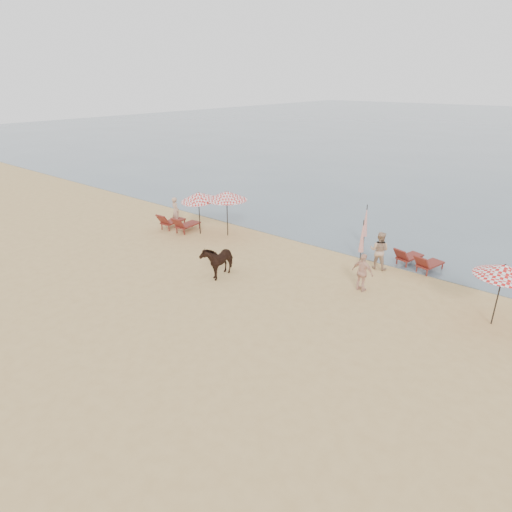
{
  "coord_description": "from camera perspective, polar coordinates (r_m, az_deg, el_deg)",
  "views": [
    {
      "loc": [
        10.5,
        -7.95,
        8.06
      ],
      "look_at": [
        0.0,
        5.0,
        1.1
      ],
      "focal_mm": 30.0,
      "sensor_mm": 36.0,
      "label": 1
    }
  ],
  "objects": [
    {
      "name": "beachgoer_right_b",
      "position": [
        17.77,
        14.01,
        -2.15
      ],
      "size": [
        0.98,
        0.49,
        1.62
      ],
      "primitive_type": "imported",
      "rotation": [
        0.0,
        0.0,
        3.04
      ],
      "color": "#DAA488",
      "rests_on": "ground"
    },
    {
      "name": "beachgoer_left",
      "position": [
        25.62,
        -10.66,
        5.89
      ],
      "size": [
        0.69,
        0.54,
        1.68
      ],
      "primitive_type": "imported",
      "rotation": [
        0.0,
        0.0,
        2.9
      ],
      "color": "tan",
      "rests_on": "ground"
    },
    {
      "name": "beachgoer_right_a",
      "position": [
        20.04,
        16.11,
        0.73
      ],
      "size": [
        0.94,
        0.78,
        1.76
      ],
      "primitive_type": "imported",
      "rotation": [
        0.0,
        0.0,
        3.28
      ],
      "color": "tan",
      "rests_on": "ground"
    },
    {
      "name": "cow",
      "position": [
        18.73,
        -5.09,
        -0.48
      ],
      "size": [
        1.08,
        1.84,
        1.46
      ],
      "primitive_type": "imported",
      "rotation": [
        0.0,
        0.0,
        0.18
      ],
      "color": "black",
      "rests_on": "ground"
    },
    {
      "name": "lounger_cluster_left",
      "position": [
        24.79,
        -10.43,
        4.41
      ],
      "size": [
        2.0,
        1.93,
        0.66
      ],
      "rotation": [
        0.0,
        0.0,
        0.1
      ],
      "color": "maroon",
      "rests_on": "ground"
    },
    {
      "name": "umbrella_closed_right",
      "position": [
        20.45,
        13.99,
        2.57
      ],
      "size": [
        0.25,
        0.25,
        2.06
      ],
      "rotation": [
        0.0,
        0.0,
        -0.07
      ],
      "color": "black",
      "rests_on": "ground"
    },
    {
      "name": "ground",
      "position": [
        15.44,
        -11.93,
        -9.36
      ],
      "size": [
        120.0,
        120.0,
        0.0
      ],
      "primitive_type": "plane",
      "color": "tan",
      "rests_on": "ground"
    },
    {
      "name": "umbrella_open_left_a",
      "position": [
        23.08,
        -3.93,
        8.05
      ],
      "size": [
        2.21,
        2.21,
        2.52
      ],
      "rotation": [
        0.0,
        0.0,
        -0.15
      ],
      "color": "black",
      "rests_on": "ground"
    },
    {
      "name": "umbrella_open_right",
      "position": [
        16.61,
        30.18,
        -1.66
      ],
      "size": [
        1.9,
        1.9,
        2.31
      ],
      "rotation": [
        0.0,
        0.0,
        -0.24
      ],
      "color": "black",
      "rests_on": "ground"
    },
    {
      "name": "umbrella_closed_left",
      "position": [
        22.46,
        14.43,
        4.57
      ],
      "size": [
        0.27,
        0.27,
        2.21
      ],
      "rotation": [
        0.0,
        0.0,
        -0.18
      ],
      "color": "black",
      "rests_on": "ground"
    },
    {
      "name": "lounger_cluster_right",
      "position": [
        20.77,
        20.7,
        -0.46
      ],
      "size": [
        2.04,
        1.99,
        0.61
      ],
      "rotation": [
        0.0,
        0.0,
        -0.25
      ],
      "color": "maroon",
      "rests_on": "ground"
    },
    {
      "name": "umbrella_open_left_b",
      "position": [
        23.54,
        -7.69,
        7.87
      ],
      "size": [
        1.93,
        1.97,
        2.47
      ],
      "rotation": [
        0.0,
        0.0,
        -0.2
      ],
      "color": "black",
      "rests_on": "ground"
    }
  ]
}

